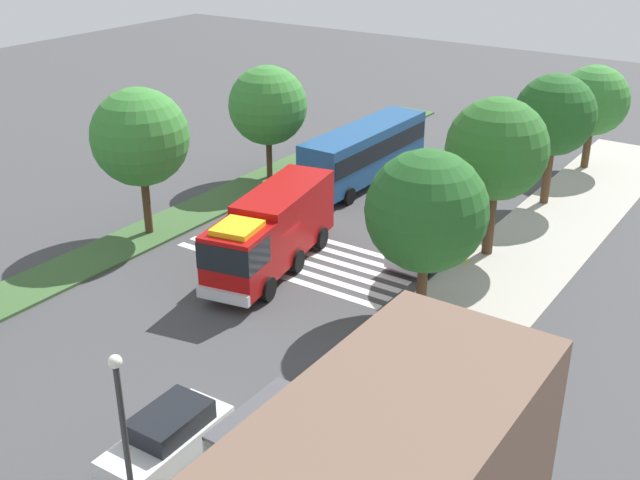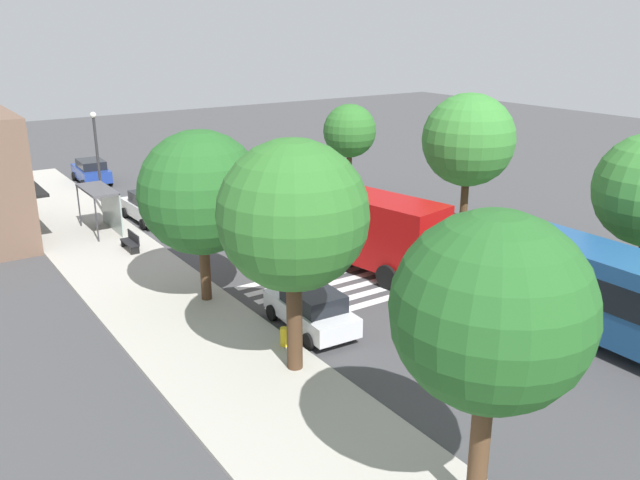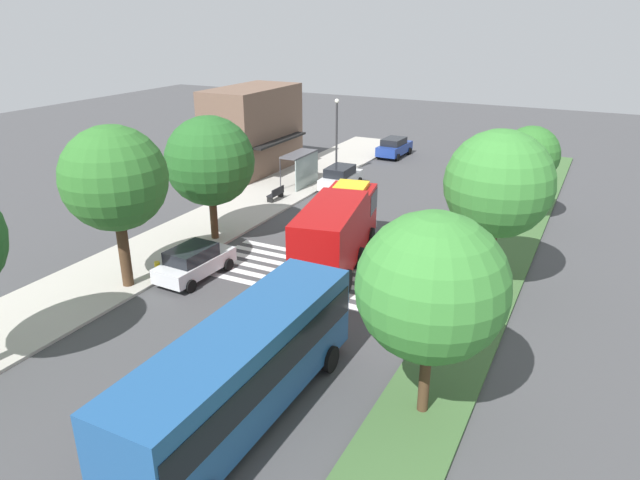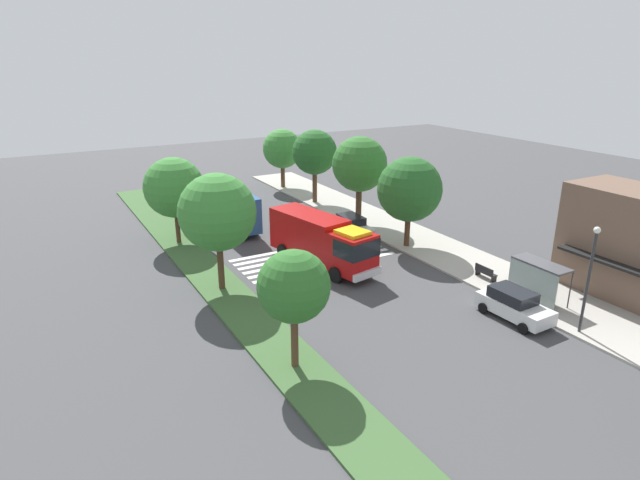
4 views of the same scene
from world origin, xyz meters
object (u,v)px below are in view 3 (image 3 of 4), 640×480
(sidewalk_tree_center, at_px, (114,179))
(bus_stop_shelter, at_px, (303,163))
(sidewalk_tree_east, at_px, (210,161))
(median_tree_far_west, at_px, (432,287))
(parked_car_mid, at_px, (341,177))
(fire_hydrant, at_px, (158,268))
(street_lamp, at_px, (337,131))
(transit_bus, at_px, (242,366))
(bench_near_shelter, at_px, (276,194))
(fire_truck, at_px, (338,227))
(median_tree_west, at_px, (499,184))
(median_tree_center, at_px, (530,155))
(parked_car_west, at_px, (194,262))
(parked_car_east, at_px, (394,147))

(sidewalk_tree_center, bearing_deg, bus_stop_shelter, 1.64)
(sidewalk_tree_east, height_order, median_tree_far_west, sidewalk_tree_east)
(parked_car_mid, bearing_deg, fire_hydrant, 173.07)
(street_lamp, bearing_deg, sidewalk_tree_center, 178.99)
(transit_bus, xyz_separation_m, bench_near_shelter, (20.48, 11.00, -1.46))
(bench_near_shelter, distance_m, median_tree_far_west, 24.17)
(fire_truck, xyz_separation_m, street_lamp, (15.50, 7.40, 1.70))
(transit_bus, bearing_deg, median_tree_west, 159.16)
(sidewalk_tree_center, bearing_deg, bench_near_shelter, 2.04)
(fire_truck, xyz_separation_m, median_tree_west, (0.29, -7.77, 3.22))
(fire_truck, bearing_deg, median_tree_far_west, -153.23)
(median_tree_center, bearing_deg, parked_car_west, 139.67)
(parked_car_east, height_order, median_tree_west, median_tree_west)
(transit_bus, relative_size, bus_stop_shelter, 3.04)
(sidewalk_tree_east, bearing_deg, fire_hydrant, -174.77)
(transit_bus, distance_m, fire_hydrant, 12.37)
(parked_car_mid, bearing_deg, street_lamp, 28.92)
(fire_truck, distance_m, sidewalk_tree_east, 8.25)
(parked_car_west, height_order, transit_bus, transit_bus)
(fire_truck, xyz_separation_m, sidewalk_tree_east, (-0.28, 7.80, 2.68))
(sidewalk_tree_center, bearing_deg, median_tree_west, -64.08)
(fire_truck, distance_m, median_tree_far_west, 12.91)
(transit_bus, distance_m, bench_near_shelter, 23.29)
(median_tree_west, xyz_separation_m, fire_hydrant, (-6.03, 15.07, -4.76))
(sidewalk_tree_east, height_order, fire_hydrant, sidewalk_tree_east)
(bus_stop_shelter, distance_m, sidewalk_tree_center, 19.21)
(transit_bus, bearing_deg, fire_truck, -167.96)
(sidewalk_tree_center, distance_m, median_tree_far_west, 15.82)
(median_tree_far_west, bearing_deg, bench_near_shelter, 42.50)
(parked_car_east, distance_m, bus_stop_shelter, 12.92)
(transit_bus, distance_m, street_lamp, 30.16)
(median_tree_west, bearing_deg, parked_car_mid, 47.72)
(parked_car_mid, distance_m, bus_stop_shelter, 3.03)
(median_tree_far_west, bearing_deg, median_tree_center, 0.00)
(fire_truck, relative_size, median_tree_west, 1.28)
(parked_car_mid, relative_size, transit_bus, 0.42)
(median_tree_center, bearing_deg, street_lamp, 72.84)
(transit_bus, distance_m, sidewalk_tree_center, 12.35)
(parked_car_east, relative_size, transit_bus, 0.43)
(fire_truck, bearing_deg, parked_car_east, 1.89)
(median_tree_west, height_order, median_tree_center, median_tree_west)
(parked_car_west, relative_size, parked_car_mid, 1.00)
(fire_truck, bearing_deg, median_tree_center, -46.84)
(bus_stop_shelter, distance_m, median_tree_center, 16.32)
(median_tree_west, bearing_deg, fire_truck, 92.13)
(fire_truck, height_order, median_tree_center, median_tree_center)
(parked_car_mid, relative_size, parked_car_east, 0.98)
(transit_bus, relative_size, sidewalk_tree_east, 1.50)
(parked_car_mid, xyz_separation_m, median_tree_west, (-12.15, -13.37, 4.35))
(transit_bus, bearing_deg, median_tree_far_west, 120.03)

